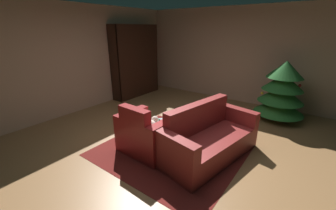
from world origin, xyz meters
TOP-DOWN VIEW (x-y plane):
  - ground_plane at (0.00, 0.00)m, footprint 7.95×7.95m
  - wall_back at (0.00, 3.34)m, footprint 6.23×0.06m
  - wall_left at (-3.08, 0.00)m, footprint 0.06×6.74m
  - area_rug at (0.07, -0.14)m, footprint 2.39×2.22m
  - bookshelf_unit at (-2.82, 2.06)m, footprint 0.39×1.71m
  - armchair_red at (-0.26, -0.45)m, footprint 0.97×0.74m
  - couch_red at (0.67, 0.10)m, footprint 1.10×1.94m
  - coffee_table at (-0.01, -0.19)m, footprint 0.79×0.79m
  - book_stack_on_table at (0.02, -0.19)m, footprint 0.21×0.17m
  - bottle_on_table at (0.02, -0.41)m, footprint 0.08×0.08m
  - decorated_tree at (1.33, 2.49)m, footprint 1.10×1.10m

SIDE VIEW (x-z plane):
  - ground_plane at x=0.00m, z-range 0.00..0.00m
  - area_rug at x=0.07m, z-range 0.00..0.01m
  - couch_red at x=0.67m, z-range -0.14..0.75m
  - armchair_red at x=-0.26m, z-range -0.13..0.77m
  - coffee_table at x=-0.01m, z-range 0.19..0.65m
  - book_stack_on_table at x=0.02m, z-range 0.47..0.57m
  - bottle_on_table at x=0.02m, z-range 0.44..0.66m
  - decorated_tree at x=1.33m, z-range 0.00..1.41m
  - bookshelf_unit at x=-2.82m, z-range -0.03..2.16m
  - wall_back at x=0.00m, z-range 0.00..2.67m
  - wall_left at x=-3.08m, z-range 0.00..2.67m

